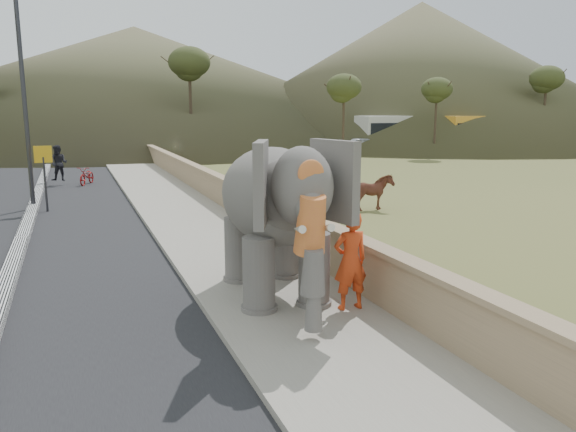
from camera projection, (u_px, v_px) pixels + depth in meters
The scene contains 16 objects.
ground at pixel (348, 366), 8.20m from camera, with size 160.00×160.00×0.00m, color olive.
road at pixel (22, 243), 15.58m from camera, with size 7.00×120.00×0.03m, color black.
median at pixel (22, 240), 15.57m from camera, with size 0.35×120.00×0.22m, color black.
walkway at pixel (200, 228), 17.34m from camera, with size 3.00×120.00×0.15m, color #9E9687.
parapet at pixel (251, 209), 17.84m from camera, with size 0.30×120.00×1.10m, color tan.
lamppost at pixel (32, 75), 20.11m from camera, with size 1.76×0.36×8.00m.
signboard at pixel (44, 167), 20.07m from camera, with size 0.60×0.08×2.40m.
cow at pixel (371, 193), 20.58m from camera, with size 0.72×1.58×1.33m, color brown.
distant_car at pixel (366, 146), 45.34m from camera, with size 1.70×4.23×1.44m, color silver.
bus_white at pixel (417, 134), 48.35m from camera, with size 2.50×11.00×3.10m, color beige.
bus_orange at pixel (498, 134), 48.21m from camera, with size 2.50×11.00×3.10m, color gold.
hill_right at pixel (419, 72), 67.06m from camera, with size 56.00×56.00×16.00m, color brown.
hill_far at pixel (136, 83), 72.77m from camera, with size 80.00×80.00×14.00m, color brown.
elephant_and_man at pixel (275, 218), 10.79m from camera, with size 2.48×4.30×3.00m.
motorcyclist at pixel (73, 169), 27.31m from camera, with size 2.34×1.80×1.97m.
trees at pixel (183, 106), 34.71m from camera, with size 48.42×45.27×8.87m.
Camera 1 is at (-3.56, -6.81, 3.71)m, focal length 35.00 mm.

